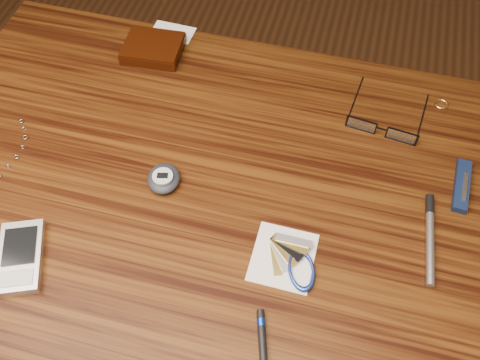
{
  "coord_description": "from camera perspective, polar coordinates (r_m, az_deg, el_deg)",
  "views": [
    {
      "loc": [
        0.17,
        -0.44,
        1.45
      ],
      "look_at": [
        0.05,
        0.02,
        0.76
      ],
      "focal_mm": 40.0,
      "sensor_mm": 36.0,
      "label": 1
    }
  ],
  "objects": [
    {
      "name": "ground",
      "position": [
        1.53,
        -2.08,
        -16.61
      ],
      "size": [
        3.8,
        3.8,
        0.0
      ],
      "primitive_type": "plane",
      "color": "#472814",
      "rests_on": "ground"
    },
    {
      "name": "desk",
      "position": [
        0.93,
        -3.27,
        -4.28
      ],
      "size": [
        1.0,
        0.7,
        0.75
      ],
      "color": "#3D1F09",
      "rests_on": "ground"
    },
    {
      "name": "wallet_and_card",
      "position": [
        1.05,
        -9.2,
        13.75
      ],
      "size": [
        0.11,
        0.14,
        0.02
      ],
      "color": "black",
      "rests_on": "desk"
    },
    {
      "name": "eyeglasses",
      "position": [
        0.93,
        14.92,
        5.41
      ],
      "size": [
        0.14,
        0.14,
        0.03
      ],
      "color": "black",
      "rests_on": "desk"
    },
    {
      "name": "gold_ring",
      "position": [
        1.01,
        20.67,
        7.58
      ],
      "size": [
        0.03,
        0.03,
        0.0
      ],
      "primitive_type": "torus",
      "rotation": [
        0.0,
        0.0,
        0.16
      ],
      "color": "#EAB86D",
      "rests_on": "desk"
    },
    {
      "name": "pda_phone",
      "position": [
        0.83,
        -22.38,
        -7.6
      ],
      "size": [
        0.1,
        0.13,
        0.02
      ],
      "color": "#B3B4B8",
      "rests_on": "desk"
    },
    {
      "name": "pedometer",
      "position": [
        0.85,
        -8.15,
        0.17
      ],
      "size": [
        0.06,
        0.07,
        0.02
      ],
      "color": "black",
      "rests_on": "desk"
    },
    {
      "name": "notepad_keys",
      "position": [
        0.78,
        5.6,
        -8.67
      ],
      "size": [
        0.11,
        0.1,
        0.01
      ],
      "color": "silver",
      "rests_on": "desk"
    },
    {
      "name": "pocket_knife",
      "position": [
        0.91,
        22.58,
        -0.56
      ],
      "size": [
        0.03,
        0.1,
        0.01
      ],
      "color": "#0D1934",
      "rests_on": "desk"
    },
    {
      "name": "silver_pen",
      "position": [
        0.84,
        19.61,
        -5.19
      ],
      "size": [
        0.02,
        0.15,
        0.01
      ],
      "color": "#ABABB0",
      "rests_on": "desk"
    },
    {
      "name": "black_blue_pen",
      "position": [
        0.73,
        2.37,
        -16.39
      ],
      "size": [
        0.03,
        0.08,
        0.01
      ],
      "color": "black",
      "rests_on": "desk"
    }
  ]
}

